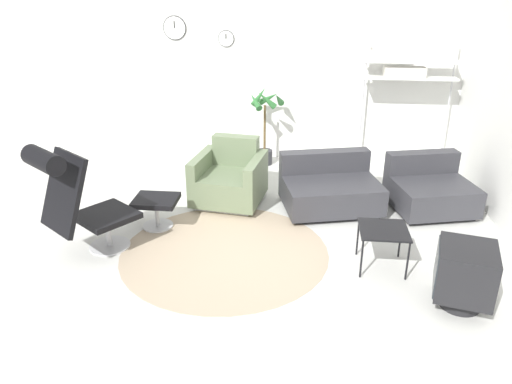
# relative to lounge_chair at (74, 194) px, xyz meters

# --- Properties ---
(ground_plane) EXTENTS (12.00, 12.00, 0.00)m
(ground_plane) POSITION_rel_lounge_chair_xyz_m (1.64, 0.54, -0.73)
(ground_plane) COLOR silver
(wall_back) EXTENTS (12.00, 0.09, 2.80)m
(wall_back) POSITION_rel_lounge_chair_xyz_m (1.64, 3.43, 0.67)
(wall_back) COLOR silver
(wall_back) RESTS_ON ground_plane
(round_rug) EXTENTS (2.24, 2.24, 0.01)m
(round_rug) POSITION_rel_lounge_chair_xyz_m (1.47, 0.26, -0.73)
(round_rug) COLOR tan
(round_rug) RESTS_ON ground_plane
(lounge_chair) EXTENTS (1.00, 1.08, 1.26)m
(lounge_chair) POSITION_rel_lounge_chair_xyz_m (0.00, 0.00, 0.00)
(lounge_chair) COLOR #BCBCC1
(lounge_chair) RESTS_ON ground_plane
(ottoman) EXTENTS (0.50, 0.43, 0.37)m
(ottoman) POSITION_rel_lounge_chair_xyz_m (0.58, 0.77, -0.45)
(ottoman) COLOR #BCBCC1
(ottoman) RESTS_ON ground_plane
(armchair_red) EXTENTS (0.96, 0.96, 0.81)m
(armchair_red) POSITION_rel_lounge_chair_xyz_m (1.33, 1.57, -0.43)
(armchair_red) COLOR silver
(armchair_red) RESTS_ON ground_plane
(couch_low) EXTENTS (1.35, 1.14, 0.66)m
(couch_low) POSITION_rel_lounge_chair_xyz_m (2.62, 1.52, -0.48)
(couch_low) COLOR black
(couch_low) RESTS_ON ground_plane
(couch_second) EXTENTS (1.13, 1.09, 0.66)m
(couch_second) POSITION_rel_lounge_chair_xyz_m (3.88, 1.61, -0.48)
(couch_second) COLOR black
(couch_second) RESTS_ON ground_plane
(side_table) EXTENTS (0.48, 0.48, 0.43)m
(side_table) POSITION_rel_lounge_chair_xyz_m (3.10, 0.13, -0.34)
(side_table) COLOR black
(side_table) RESTS_ON ground_plane
(crt_television) EXTENTS (0.60, 0.63, 0.59)m
(crt_television) POSITION_rel_lounge_chair_xyz_m (3.73, -0.46, -0.41)
(crt_television) COLOR black
(crt_television) RESTS_ON ground_plane
(potted_plant) EXTENTS (0.56, 0.51, 1.21)m
(potted_plant) POSITION_rel_lounge_chair_xyz_m (1.67, 3.05, -0.10)
(potted_plant) COLOR #333338
(potted_plant) RESTS_ON ground_plane
(shelf_unit) EXTENTS (1.33, 0.28, 1.93)m
(shelf_unit) POSITION_rel_lounge_chair_xyz_m (3.63, 3.12, 0.79)
(shelf_unit) COLOR #BCBCC1
(shelf_unit) RESTS_ON ground_plane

